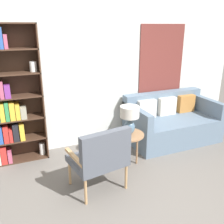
{
  "coord_description": "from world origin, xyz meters",
  "views": [
    {
      "loc": [
        -1.2,
        -2.12,
        2.1
      ],
      "look_at": [
        0.14,
        1.06,
        0.9
      ],
      "focal_mm": 40.0,
      "sensor_mm": 36.0,
      "label": 1
    }
  ],
  "objects_px": {
    "bookshelf": "(8,100)",
    "armchair": "(101,155)",
    "couch": "(171,123)",
    "table_lamp": "(130,117)",
    "side_table": "(127,137)"
  },
  "relations": [
    {
      "from": "bookshelf",
      "to": "armchair",
      "type": "relative_size",
      "value": 2.38
    },
    {
      "from": "couch",
      "to": "table_lamp",
      "type": "distance_m",
      "value": 1.33
    },
    {
      "from": "bookshelf",
      "to": "couch",
      "type": "xyz_separation_m",
      "value": [
        2.81,
        -0.3,
        -0.7
      ]
    },
    {
      "from": "bookshelf",
      "to": "armchair",
      "type": "height_order",
      "value": "bookshelf"
    },
    {
      "from": "couch",
      "to": "table_lamp",
      "type": "bearing_deg",
      "value": -156.33
    },
    {
      "from": "bookshelf",
      "to": "table_lamp",
      "type": "height_order",
      "value": "bookshelf"
    },
    {
      "from": "armchair",
      "to": "side_table",
      "type": "height_order",
      "value": "armchair"
    },
    {
      "from": "couch",
      "to": "side_table",
      "type": "relative_size",
      "value": 3.21
    },
    {
      "from": "bookshelf",
      "to": "couch",
      "type": "bearing_deg",
      "value": -5.99
    },
    {
      "from": "bookshelf",
      "to": "couch",
      "type": "relative_size",
      "value": 1.28
    },
    {
      "from": "table_lamp",
      "to": "bookshelf",
      "type": "bearing_deg",
      "value": 154.52
    },
    {
      "from": "armchair",
      "to": "table_lamp",
      "type": "height_order",
      "value": "table_lamp"
    },
    {
      "from": "armchair",
      "to": "table_lamp",
      "type": "xyz_separation_m",
      "value": [
        0.65,
        0.5,
        0.27
      ]
    },
    {
      "from": "bookshelf",
      "to": "side_table",
      "type": "distance_m",
      "value": 1.91
    },
    {
      "from": "armchair",
      "to": "couch",
      "type": "relative_size",
      "value": 0.54
    }
  ]
}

